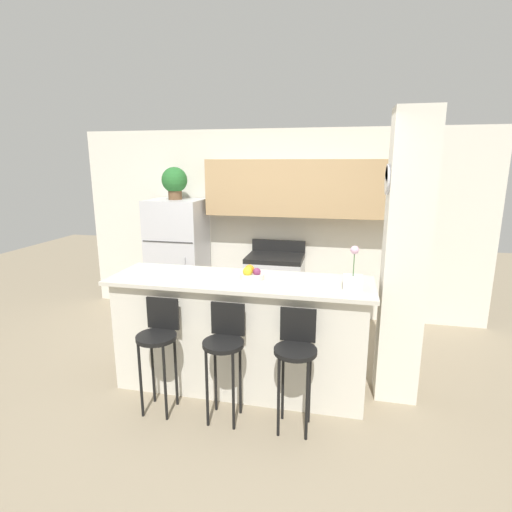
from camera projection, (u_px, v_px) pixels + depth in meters
The scene contains 12 objects.
ground_plane at pixel (241, 385), 3.88m from camera, with size 14.00×14.00×0.00m, color gray.
wall_back at pixel (287, 210), 5.37m from camera, with size 5.60×0.38×2.55m.
pillar_right at pixel (404, 261), 3.45m from camera, with size 0.38×0.32×2.55m.
counter_bar at pixel (240, 333), 3.76m from camera, with size 2.41×0.73×1.08m.
refrigerator at pixel (178, 258), 5.55m from camera, with size 0.74×0.65×1.63m.
stove_range at pixel (275, 288), 5.38m from camera, with size 0.74×0.59×1.07m.
bar_stool_left at pixel (159, 339), 3.38m from camera, with size 0.34×0.34×0.99m.
bar_stool_mid at pixel (225, 345), 3.26m from camera, with size 0.34×0.34×0.99m.
bar_stool_right at pixel (296, 353), 3.14m from camera, with size 0.34×0.34×0.99m.
potted_plant_on_fridge at pixel (175, 181), 5.31m from camera, with size 0.34×0.34×0.43m.
orchid_vase at pixel (353, 278), 3.35m from camera, with size 0.16×0.16×0.37m.
fruit_bowl at pixel (251, 274), 3.63m from camera, with size 0.22×0.22×0.12m.
Camera 1 is at (0.89, -3.38, 2.11)m, focal length 28.00 mm.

